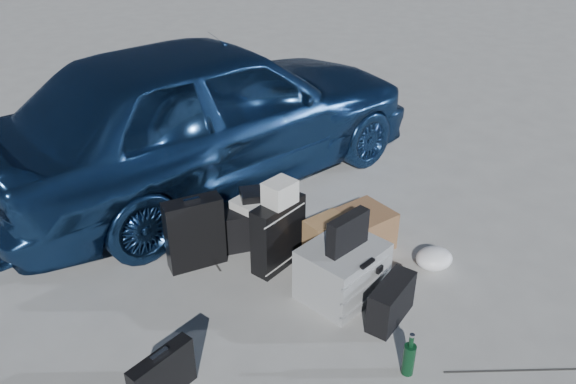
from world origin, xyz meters
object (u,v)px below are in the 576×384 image
object	(u,v)px
suitcase_right	(278,234)
green_bottle	(409,355)
car	(209,111)
duffel_bag	(259,223)
pelican_case	(342,271)
suitcase_left	(195,233)
cardboard_box	(362,230)
briefcase	(163,376)

from	to	relation	value
suitcase_right	green_bottle	bearing A→B (deg)	-105.05
car	duffel_bag	distance (m)	1.35
pelican_case	duffel_bag	xyz separation A→B (m)	(-0.09, 0.96, -0.04)
car	suitcase_left	distance (m)	1.51
green_bottle	car	bearing A→B (deg)	83.79
duffel_bag	cardboard_box	size ratio (longest dim) A/B	1.50
pelican_case	suitcase_right	bearing A→B (deg)	95.33
duffel_bag	cardboard_box	xyz separation A→B (m)	(0.63, -0.60, -0.00)
pelican_case	briefcase	world-z (taller)	pelican_case
suitcase_left	green_bottle	world-z (taller)	suitcase_left
car	duffel_bag	size ratio (longest dim) A/B	6.53
duffel_bag	briefcase	bearing A→B (deg)	-123.88
car	briefcase	xyz separation A→B (m)	(-1.64, -2.24, -0.59)
cardboard_box	green_bottle	world-z (taller)	cardboard_box
briefcase	suitcase_left	bearing A→B (deg)	39.21
suitcase_right	duffel_bag	xyz separation A→B (m)	(0.07, 0.37, -0.12)
car	pelican_case	size ratio (longest dim) A/B	7.66
briefcase	car	bearing A→B (deg)	40.09
car	briefcase	distance (m)	2.83
briefcase	duffel_bag	bearing A→B (deg)	22.91
suitcase_left	suitcase_right	bearing A→B (deg)	-25.50
pelican_case	suitcase_left	size ratio (longest dim) A/B	0.98
duffel_bag	cardboard_box	bearing A→B (deg)	-23.95
briefcase	green_bottle	world-z (taller)	briefcase
suitcase_left	cardboard_box	bearing A→B (deg)	-15.54
pelican_case	suitcase_right	distance (m)	0.61
suitcase_left	duffel_bag	size ratio (longest dim) A/B	0.87
suitcase_left	suitcase_right	xyz separation A→B (m)	(0.53, -0.40, -0.01)
cardboard_box	green_bottle	size ratio (longest dim) A/B	1.46
car	duffel_bag	bearing A→B (deg)	164.78
pelican_case	green_bottle	bearing A→B (deg)	-111.94
suitcase_right	cardboard_box	distance (m)	0.75
pelican_case	suitcase_right	size ratio (longest dim) A/B	1.01
suitcase_right	cardboard_box	bearing A→B (deg)	-32.15
briefcase	duffel_bag	world-z (taller)	duffel_bag
suitcase_left	pelican_case	bearing A→B (deg)	-43.71
briefcase	green_bottle	bearing A→B (deg)	-43.58
car	pelican_case	bearing A→B (deg)	172.08
cardboard_box	suitcase_left	bearing A→B (deg)	153.19
car	cardboard_box	distance (m)	1.93
green_bottle	duffel_bag	bearing A→B (deg)	87.15
car	suitcase_left	world-z (taller)	car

